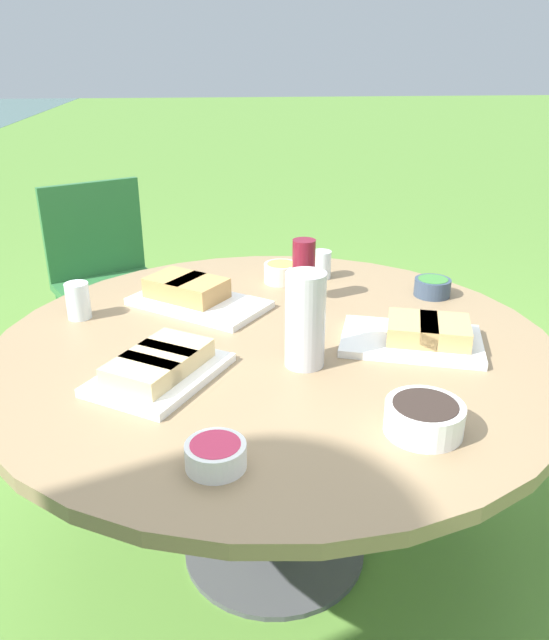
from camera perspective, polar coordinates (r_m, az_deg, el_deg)
name	(u,v)px	position (r m, az deg, el deg)	size (l,w,h in m)	color
ground_plane	(274,548)	(2.05, 0.00, -20.09)	(40.00, 40.00, 0.00)	#5B8C38
dining_table	(274,371)	(1.68, 0.00, -4.65)	(1.48, 1.48, 0.71)	#4C4C51
chair_far_back	(106,269)	(2.85, -15.14, 4.50)	(0.58, 0.59, 0.89)	#2D6B38
water_pitcher	(305,320)	(1.48, 2.82, 0.04)	(0.10, 0.10, 0.24)	silver
wine_glass	(304,256)	(1.87, 2.70, 5.82)	(0.07, 0.07, 0.19)	silver
platter_bread_main	(159,367)	(1.47, -10.48, -4.23)	(0.39, 0.36, 0.06)	white
platter_charcuterie	(192,294)	(1.88, -7.57, 2.35)	(0.41, 0.45, 0.08)	white
platter_sandwich_side	(420,335)	(1.65, 13.17, -1.36)	(0.33, 0.41, 0.07)	white
bowl_fries	(281,272)	(2.05, 0.60, 4.45)	(0.11, 0.11, 0.06)	beige
bowl_salad	(432,286)	(2.00, 14.24, 3.01)	(0.11, 0.11, 0.06)	#334256
bowl_olives	(424,416)	(1.29, 13.53, -8.56)	(0.16, 0.16, 0.06)	white
bowl_dip_red	(216,454)	(1.17, -5.40, -12.09)	(0.11, 0.11, 0.05)	white
cup_water_near	(78,301)	(1.85, -17.52, 1.70)	(0.07, 0.07, 0.10)	silver
cup_water_far	(321,265)	(2.10, 4.30, 5.08)	(0.07, 0.07, 0.09)	silver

